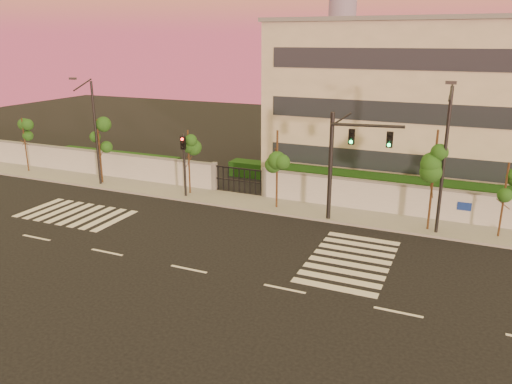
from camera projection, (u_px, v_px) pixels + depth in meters
ground at (189, 269)px, 24.38m from camera, size 120.00×120.00×0.00m
sidewalk at (270, 205)px, 33.55m from camera, size 60.00×3.00×0.15m
perimeter_wall at (280, 185)px, 34.53m from camera, size 60.00×0.36×2.20m
hedge_row at (306, 181)px, 36.59m from camera, size 41.00×4.25×1.80m
institutional_building at (435, 102)px, 38.35m from camera, size 24.40×12.40×12.25m
road_markings at (199, 237)px, 28.28m from camera, size 57.00×7.62×0.02m
street_tree_a at (24, 133)px, 40.98m from camera, size 1.31×1.05×4.61m
street_tree_b at (99, 137)px, 37.56m from camera, size 1.56×1.24×5.04m
street_tree_c at (189, 148)px, 35.01m from camera, size 1.43×1.13×4.71m
street_tree_d at (278, 152)px, 31.86m from camera, size 1.62×1.29×5.25m
street_tree_e at (436, 158)px, 27.91m from camera, size 1.61×1.28×5.99m
street_tree_f at (506, 183)px, 27.18m from camera, size 1.41×1.13×4.41m
traffic_signal_main at (345, 155)px, 29.34m from camera, size 4.23×0.85×6.71m
traffic_signal_secondary at (184, 158)px, 34.49m from camera, size 0.35×0.34×4.56m
streetlight_west at (94, 128)px, 36.84m from camera, size 0.49×1.98×8.23m
streetlight_east at (445, 154)px, 27.16m from camera, size 0.53×2.12×8.80m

